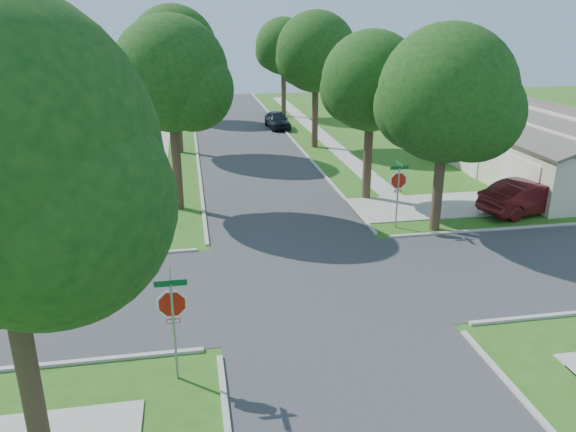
% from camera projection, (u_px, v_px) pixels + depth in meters
% --- Properties ---
extents(ground, '(100.00, 100.00, 0.00)m').
position_uv_depth(ground, '(315.00, 283.00, 19.66)').
color(ground, '#2F5617').
rests_on(ground, ground).
extents(road_ns, '(7.00, 100.00, 0.02)m').
position_uv_depth(road_ns, '(315.00, 283.00, 19.65)').
color(road_ns, '#333335').
rests_on(road_ns, ground).
extents(sidewalk_ne, '(1.20, 40.00, 0.04)m').
position_uv_depth(sidewalk_ne, '(318.00, 132.00, 44.74)').
color(sidewalk_ne, '#9E9B91').
rests_on(sidewalk_ne, ground).
extents(sidewalk_nw, '(1.20, 40.00, 0.04)m').
position_uv_depth(sidewalk_nw, '(162.00, 138.00, 42.72)').
color(sidewalk_nw, '#9E9B91').
rests_on(sidewalk_nw, ground).
extents(driveway, '(8.80, 3.60, 0.05)m').
position_uv_depth(driveway, '(440.00, 206.00, 27.53)').
color(driveway, '#9E9B91').
rests_on(driveway, ground).
extents(stop_sign_sw, '(1.05, 0.80, 2.98)m').
position_uv_depth(stop_sign_sw, '(172.00, 308.00, 13.84)').
color(stop_sign_sw, gray).
rests_on(stop_sign_sw, ground).
extents(stop_sign_ne, '(1.05, 0.80, 2.98)m').
position_uv_depth(stop_sign_ne, '(398.00, 183.00, 24.10)').
color(stop_sign_ne, gray).
rests_on(stop_sign_ne, ground).
extents(tree_e_near, '(4.97, 4.80, 8.28)m').
position_uv_depth(tree_e_near, '(372.00, 86.00, 26.87)').
color(tree_e_near, '#38281C').
rests_on(tree_e_near, ground).
extents(tree_e_mid, '(5.59, 5.40, 9.21)m').
position_uv_depth(tree_e_mid, '(317.00, 56.00, 37.78)').
color(tree_e_mid, '#38281C').
rests_on(tree_e_mid, ground).
extents(tree_e_far, '(5.17, 5.00, 8.72)m').
position_uv_depth(tree_e_far, '(284.00, 49.00, 49.92)').
color(tree_e_far, '#38281C').
rests_on(tree_e_far, ground).
extents(tree_w_near, '(5.38, 5.20, 8.97)m').
position_uv_depth(tree_w_near, '(172.00, 80.00, 25.16)').
color(tree_w_near, '#38281C').
rests_on(tree_w_near, ground).
extents(tree_w_mid, '(5.80, 5.60, 9.56)m').
position_uv_depth(tree_w_mid, '(175.00, 54.00, 36.15)').
color(tree_w_mid, '#38281C').
rests_on(tree_w_mid, ground).
extents(tree_w_far, '(4.76, 4.60, 8.04)m').
position_uv_depth(tree_w_far, '(177.00, 56.00, 48.52)').
color(tree_w_far, '#38281C').
rests_on(tree_w_far, ground).
extents(tree_ne_corner, '(5.80, 5.60, 8.66)m').
position_uv_depth(tree_ne_corner, '(448.00, 100.00, 22.71)').
color(tree_ne_corner, '#38281C').
rests_on(tree_ne_corner, ground).
extents(house_ne_near, '(8.42, 13.60, 4.23)m').
position_uv_depth(house_ne_near, '(547.00, 151.00, 31.97)').
color(house_ne_near, beige).
rests_on(house_ne_near, ground).
extents(house_ne_far, '(8.42, 13.60, 4.23)m').
position_uv_depth(house_ne_far, '(422.00, 104.00, 48.64)').
color(house_ne_far, beige).
rests_on(house_ne_far, ground).
extents(house_nw_far, '(8.42, 13.60, 4.23)m').
position_uv_depth(house_nw_far, '(40.00, 109.00, 46.14)').
color(house_nw_far, beige).
rests_on(house_nw_far, ground).
extents(car_driveway, '(5.07, 2.83, 1.58)m').
position_uv_depth(car_driveway, '(528.00, 197.00, 26.38)').
color(car_driveway, '#4B0F11').
rests_on(car_driveway, ground).
extents(car_curb_east, '(1.88, 4.13, 1.38)m').
position_uv_depth(car_curb_east, '(277.00, 120.00, 46.16)').
color(car_curb_east, black).
rests_on(car_curb_east, ground).
extents(car_curb_west, '(2.13, 4.31, 1.20)m').
position_uv_depth(car_curb_west, '(197.00, 111.00, 50.69)').
color(car_curb_west, black).
rests_on(car_curb_west, ground).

